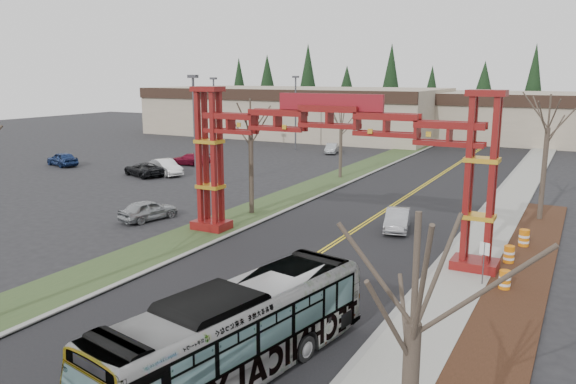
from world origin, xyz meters
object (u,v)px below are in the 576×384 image
Objects in this scene: bare_tree_median_mid at (251,131)px; parked_car_mid_b at (62,159)px; gateway_arch at (329,142)px; light_pole_near at (194,125)px; retail_building_east at (572,118)px; parked_car_far_a at (332,148)px; street_sign at (484,255)px; light_pole_mid at (214,111)px; bare_tree_right_far at (548,129)px; light_pole_far at (296,108)px; bare_tree_median_far at (341,125)px; barrel_north at (524,239)px; parked_car_near_c at (143,169)px; parked_car_mid_a at (190,159)px; barrel_mid at (509,255)px; barrel_south at (505,281)px; retail_building_west at (296,111)px; parked_car_near_b at (166,167)px; parked_car_near_a at (148,210)px; transit_bus at (237,332)px; bare_tree_right_near at (413,326)px; silver_sedan at (397,220)px.

parked_car_mid_b is at bearing 163.93° from bare_tree_median_mid.
light_pole_near is (-16.14, 9.15, -0.44)m from gateway_arch.
parked_car_far_a is (-25.57, -26.19, -2.89)m from retail_building_east.
street_sign is at bearing -24.24° from light_pole_near.
light_pole_mid reaches higher than retail_building_east.
light_pole_far is (-30.96, 24.00, -0.70)m from bare_tree_right_far.
barrel_north is (17.73, -15.36, -4.44)m from bare_tree_median_far.
gateway_arch is 15.88m from bare_tree_right_far.
street_sign is (29.67, -38.38, -3.93)m from light_pole_far.
parked_car_far_a is at bearing 176.63° from parked_car_near_c.
bare_tree_right_far is (35.29, -7.67, 5.50)m from parked_car_mid_a.
light_pole_far is at bearing 159.45° from parked_car_mid_a.
parked_car_near_c reaches higher than barrel_mid.
gateway_arch is 0.48× the size of retail_building_east.
light_pole_near is 21.86m from light_pole_mid.
barrel_south is (34.96, -22.09, -0.17)m from parked_car_mid_a.
barrel_north is (1.02, 7.29, -1.00)m from street_sign.
bare_tree_median_mid reaches higher than parked_car_mid_b.
bare_tree_median_mid is at bearing -67.68° from light_pole_far.
light_pole_mid is 47.98m from barrel_south.
parked_car_mid_b is 48.18m from street_sign.
light_pole_mid reaches higher than parked_car_far_a.
retail_building_west is at bearing 123.41° from bare_tree_median_far.
bare_tree_median_mid is (22.00, -49.18, 2.04)m from retail_building_west.
barrel_north is at bearing -50.80° from retail_building_west.
barrel_north is (33.35, -8.83, -0.23)m from parked_car_near_b.
parked_car_near_a is at bearing -110.52° from retail_building_east.
bare_tree_right_far is 3.93× the size of street_sign.
retail_building_west is at bearing 107.18° from light_pole_near.
parked_car_far_a is at bearing 151.57° from parked_car_mid_b.
light_pole_far is 9.39× the size of barrel_mid.
transit_bus is at bearing 34.20° from parked_car_mid_a.
parked_car_mid_a is (-28.34, 33.88, -0.86)m from transit_bus.
street_sign reaches higher than parked_car_far_a.
barrel_north is at bearing -31.19° from light_pole_mid.
retail_building_east is at bearing 89.71° from barrel_south.
bare_tree_right_far is 8.32× the size of barrel_mid.
parked_car_near_b is 35.19m from barrel_mid.
street_sign reaches higher than parked_car_mid_b.
light_pole_far reaches higher than parked_car_near_b.
bare_tree_right_near is at bearing -80.84° from parked_car_far_a.
parked_car_near_c is at bearing -128.38° from parked_car_far_a.
barrel_mid is at bearing 79.03° from transit_bus.
parked_car_mid_a is 4.23× the size of barrel_north.
retail_building_west is 21.61× the size of street_sign.
parked_car_mid_a is at bearing 139.25° from silver_sedan.
gateway_arch is 8.55× the size of street_sign.
barrel_mid is (-0.63, 20.54, -4.80)m from bare_tree_right_near.
light_pole_far reaches higher than parked_car_far_a.
gateway_arch is 32.68m from parked_car_mid_a.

